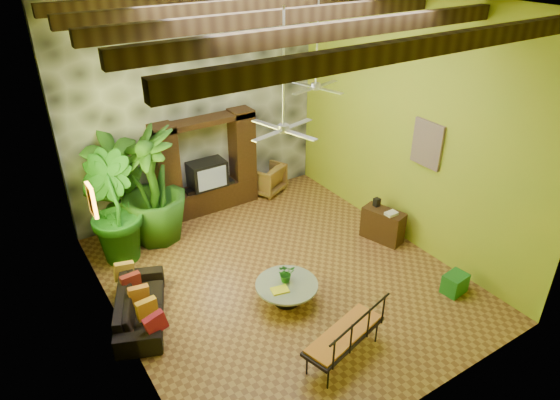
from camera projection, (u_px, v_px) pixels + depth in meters
ground at (280, 276)px, 9.68m from camera, size 7.00×7.00×0.00m
ceiling at (280, 1)px, 7.26m from camera, size 6.00×7.00×0.02m
back_wall at (195, 104)px, 11.04m from camera, size 6.00×0.02×5.00m
left_wall at (102, 205)px, 7.05m from camera, size 0.02×7.00×5.00m
right_wall at (407, 125)px, 9.89m from camera, size 0.02×7.00×5.00m
stone_accent_wall at (196, 104)px, 11.00m from camera, size 5.98×0.10×4.98m
ceiling_beams at (280, 17)px, 7.37m from camera, size 5.95×5.36×0.22m
entertainment_center at (207, 172)px, 11.52m from camera, size 2.40×0.55×2.30m
ceiling_fan_front at (283, 116)px, 7.64m from camera, size 1.28×1.28×1.86m
ceiling_fan_back at (316, 76)px, 9.67m from camera, size 1.28×1.28×1.86m
wall_art_mask at (92, 200)px, 7.99m from camera, size 0.06×0.32×0.55m
wall_art_painting at (427, 144)px, 9.53m from camera, size 0.06×0.70×0.90m
sofa at (140, 305)px, 8.51m from camera, size 1.40×2.05×0.56m
wicker_armchair at (265, 178)px, 12.56m from camera, size 1.08×1.09×0.75m
tall_plant_a at (118, 185)px, 10.39m from camera, size 1.49×1.23×2.43m
tall_plant_b at (111, 209)px, 9.71m from camera, size 1.36×1.50×2.24m
tall_plant_c at (152, 186)px, 10.28m from camera, size 1.52×1.52×2.49m
coffee_table at (287, 290)px, 8.90m from camera, size 1.12×1.12×0.40m
centerpiece_plant at (286, 273)px, 8.82m from camera, size 0.34×0.31×0.34m
yellow_tray at (280, 290)px, 8.65m from camera, size 0.33×0.27×0.03m
iron_bench at (347, 334)px, 7.54m from camera, size 1.58×0.91×0.57m
side_console at (383, 225)px, 10.65m from camera, size 0.63×0.96×0.70m
green_bin at (455, 283)px, 9.17m from camera, size 0.47×0.37×0.38m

